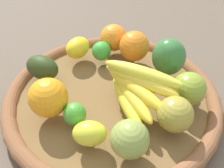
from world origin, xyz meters
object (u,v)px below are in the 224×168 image
Objects in this scene: apple_2 at (175,114)px; apple_0 at (130,139)px; lemon_1 at (78,48)px; bell_pepper at (169,57)px; avocado at (42,67)px; orange_1 at (114,38)px; lime_1 at (101,51)px; apple_1 at (189,89)px; lemon_0 at (90,133)px; lime_0 at (75,114)px; orange_0 at (134,46)px; orange_2 at (48,98)px; banana_bunch at (135,88)px.

apple_2 and apple_0 have the same top height.
bell_pepper is at bearing 120.79° from lemon_1.
avocado is 0.29m from bell_pepper.
apple_2 is 1.01× the size of apple_0.
orange_1 is (0.03, -0.16, -0.01)m from bell_pepper.
bell_pepper is at bearing 118.89° from lime_1.
apple_2 is 0.97× the size of apple_1.
apple_1 is (-0.21, 0.05, 0.01)m from lemon_0.
avocado is 0.91× the size of bell_pepper.
apple_2 is 0.31m from avocado.
orange_0 is at bearing -162.69° from lime_0.
avocado is at bearing -113.82° from orange_2.
orange_0 is 1.56× the size of lime_1.
orange_2 reaches higher than lime_1.
banana_bunch reaches higher than orange_2.
lime_0 is (0.21, -0.11, -0.01)m from apple_1.
lemon_1 is 1.02× the size of apple_0.
apple_2 is 0.26m from lime_1.
bell_pepper is (-0.02, 0.09, 0.01)m from orange_0.
orange_0 is 0.09m from bell_pepper.
bell_pepper reaches higher than apple_1.
lemon_0 is at bearing 82.15° from lime_0.
lemon_1 is 1.44× the size of lime_1.
lemon_0 is 0.16m from apple_2.
lime_1 is at bearing -134.83° from lemon_0.
bell_pepper reaches higher than lime_0.
lemon_0 is at bearing 81.21° from avocado.
bell_pepper is at bearing -171.30° from banana_bunch.
lemon_1 is 0.78× the size of bell_pepper.
lemon_1 is at bearing -22.09° from orange_1.
bell_pepper reaches higher than apple_0.
banana_bunch is 3.51× the size of lime_1.
lemon_0 is 0.79× the size of orange_2.
orange_1 is (0.01, -0.07, -0.00)m from orange_0.
orange_0 is 0.84× the size of bell_pepper.
banana_bunch reaches higher than lemon_0.
bell_pepper is (-0.23, 0.18, 0.02)m from avocado.
apple_1 reaches higher than lime_1.
apple_2 is at bearing 70.77° from orange_1.
apple_1 is (-0.08, -0.02, 0.00)m from apple_2.
lemon_1 is 0.93× the size of orange_0.
apple_2 reaches higher than lemon_1.
lemon_1 is at bearing -76.25° from apple_1.
lemon_1 is at bearing -127.77° from lime_0.
lime_0 is at bearing -97.85° from lemon_0.
avocado reaches higher than lemon_0.
orange_1 is at bearing -94.52° from apple_1.
bell_pepper reaches higher than orange_2.
orange_0 reaches higher than orange_1.
orange_1 is at bearing -165.65° from lime_1.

